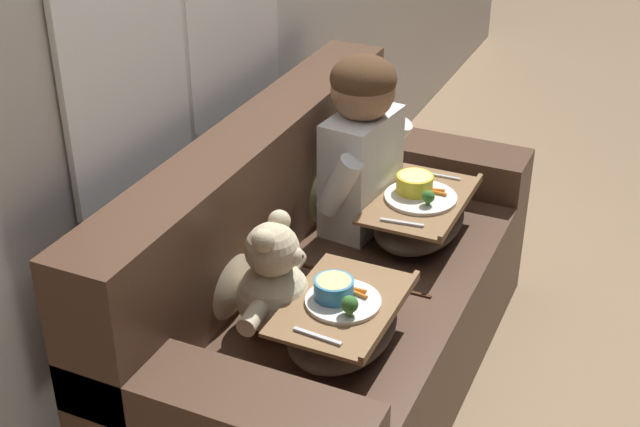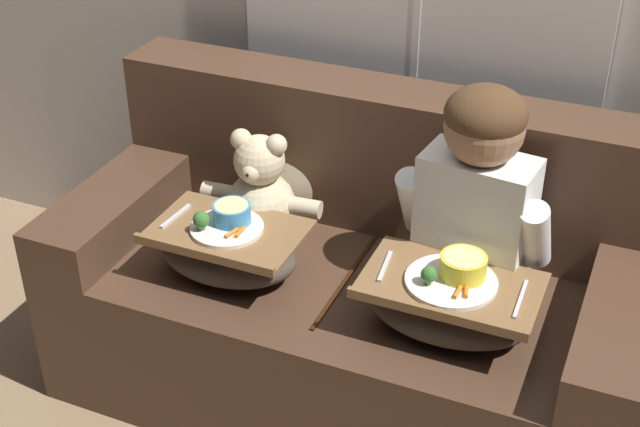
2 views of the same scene
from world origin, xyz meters
name	(u,v)px [view 1 (image 1 of 2)]	position (x,y,z in m)	size (l,w,h in m)	color
ground_plane	(338,388)	(0.00, 0.00, 0.00)	(14.00, 14.00, 0.00)	#8E7051
wall_back_with_window	(172,1)	(0.00, 0.56, 1.31)	(8.00, 0.08, 2.60)	beige
couch	(323,304)	(0.00, 0.06, 0.34)	(1.78, 0.84, 0.94)	#4C3323
throw_pillow_behind_child	(316,173)	(0.34, 0.24, 0.64)	(0.35, 0.17, 0.36)	#898456
throw_pillow_behind_teddy	(221,267)	(-0.34, 0.24, 0.64)	(0.32, 0.15, 0.33)	#C1B293
child_figure	(362,136)	(0.34, 0.07, 0.82)	(0.46, 0.24, 0.63)	white
teddy_bear	(275,284)	(-0.34, 0.06, 0.63)	(0.39, 0.27, 0.37)	beige
lap_tray_child	(419,215)	(0.34, -0.15, 0.56)	(0.48, 0.30, 0.22)	#473D33
lap_tray_teddy	(343,322)	(-0.34, -0.15, 0.56)	(0.44, 0.30, 0.22)	#473D33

